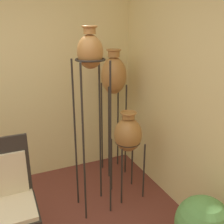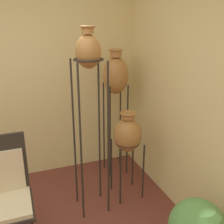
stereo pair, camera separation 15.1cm
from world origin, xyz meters
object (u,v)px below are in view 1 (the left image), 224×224
vase_stand_medium (114,77)px  vase_stand_tall (90,62)px  vase_stand_short (128,135)px  chair (8,194)px

vase_stand_medium → vase_stand_tall: bearing=-129.9°
vase_stand_medium → vase_stand_short: 0.80m
vase_stand_short → vase_stand_medium: bearing=82.6°
vase_stand_tall → vase_stand_medium: 0.88m
vase_stand_tall → vase_stand_short: size_ratio=1.86×
vase_stand_tall → vase_stand_medium: vase_stand_tall is taller
vase_stand_tall → vase_stand_short: vase_stand_tall is taller
chair → vase_stand_medium: bearing=32.4°
vase_stand_medium → chair: bearing=-148.0°
vase_stand_short → chair: bearing=-166.5°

